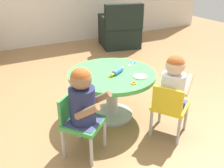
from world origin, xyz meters
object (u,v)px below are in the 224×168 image
child_chair_right (169,107)px  craft_table (112,84)px  armchair_dark (120,31)px  seated_child_left (83,98)px  craft_scissors (132,63)px  rolling_pin (118,71)px  seated_child_right (173,83)px  child_chair_left (80,121)px

child_chair_right → craft_table: bearing=120.2°
armchair_dark → craft_table: bearing=-121.4°
seated_child_left → armchair_dark: size_ratio=0.59×
seated_child_left → craft_scissors: size_ratio=3.64×
craft_table → rolling_pin: rolling_pin is taller
seated_child_left → seated_child_right: size_ratio=1.00×
armchair_dark → child_chair_right: bearing=-110.5°
craft_table → child_chair_right: size_ratio=1.64×
craft_table → child_chair_right: 0.62m
seated_child_left → seated_child_right: (0.82, -0.11, 0.00)m
armchair_dark → rolling_pin: bearing=-120.2°
child_chair_right → rolling_pin: size_ratio=2.54×
rolling_pin → seated_child_left: bearing=-145.3°
child_chair_left → craft_scissors: size_ratio=3.83×
craft_scissors → rolling_pin: bearing=-148.4°
child_chair_left → craft_scissors: child_chair_left is taller
craft_table → armchair_dark: 2.52m
craft_table → seated_child_right: (0.34, -0.51, 0.15)m
child_chair_right → armchair_dark: (1.00, 2.68, 0.00)m
child_chair_right → seated_child_right: 0.23m
seated_child_right → armchair_dark: (0.97, 2.66, -0.22)m
craft_table → seated_child_left: (-0.47, -0.40, 0.15)m
craft_table → child_chair_left: child_chair_left is taller
child_chair_left → seated_child_right: size_ratio=1.05×
child_chair_right → armchair_dark: size_ratio=0.62×
craft_scissors → child_chair_left: bearing=-148.8°
child_chair_left → child_chair_right: (0.81, -0.17, 0.00)m
child_chair_right → craft_scissors: size_ratio=3.83×
craft_table → rolling_pin: 0.16m
seated_child_right → child_chair_right: bearing=-146.6°
craft_table → seated_child_left: bearing=-139.8°
seated_child_right → armchair_dark: size_ratio=0.59×
child_chair_right → rolling_pin: (-0.27, 0.49, 0.22)m
child_chair_left → armchair_dark: 3.10m
child_chair_left → rolling_pin: 0.67m
craft_table → craft_scissors: bearing=21.4°
child_chair_right → seated_child_right: seated_child_right is taller
rolling_pin → craft_scissors: bearing=31.6°
seated_child_left → craft_scissors: seated_child_left is taller
child_chair_right → seated_child_left: bearing=170.2°
seated_child_right → craft_scissors: bearing=93.0°
child_chair_right → seated_child_right: size_ratio=1.05×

